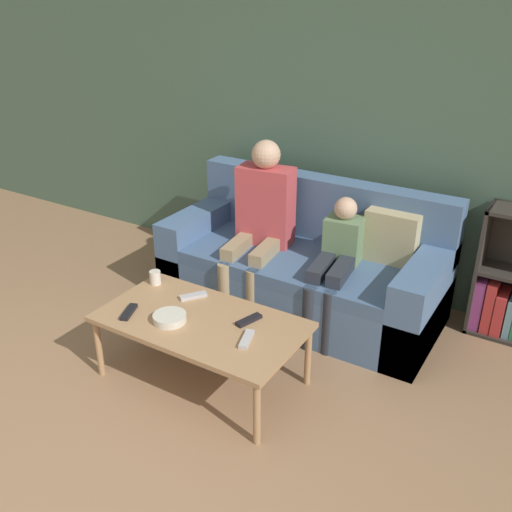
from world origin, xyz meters
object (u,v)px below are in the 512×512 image
Objects in this scene: cup_near at (155,277)px; tv_remote_0 at (247,339)px; tv_remote_3 at (129,312)px; couch at (304,270)px; coffee_table at (201,325)px; snack_bowl at (170,318)px; person_child at (336,259)px; tv_remote_1 at (193,296)px; person_adult at (261,213)px; tv_remote_2 at (249,320)px.

cup_near is 0.51× the size of tv_remote_0.
couch is at bearing 45.86° from tv_remote_3.
snack_bowl reaches higher than coffee_table.
coffee_table is 0.56m from cup_near.
couch reaches higher than person_child.
snack_bowl is at bearing -8.02° from tv_remote_3.
couch is 1.37m from tv_remote_3.
snack_bowl is (0.05, -0.29, 0.01)m from tv_remote_1.
person_adult is 6.89× the size of tv_remote_0.
tv_remote_2 is (-0.09, 0.17, 0.00)m from tv_remote_0.
tv_remote_3 is at bearing 172.35° from tv_remote_0.
coffee_table is at bearing 36.41° from snack_bowl.
tv_remote_1 is 0.41m from tv_remote_3.
person_adult is at bearing 133.67° from tv_remote_2.
tv_remote_0 is 0.49m from snack_bowl.
person_child reaches higher than snack_bowl.
tv_remote_1 is at bearing 139.96° from tv_remote_0.
tv_remote_1 and tv_remote_3 have the same top height.
couch reaches higher than coffee_table.
couch is 0.97m from tv_remote_2.
person_adult reaches higher than tv_remote_1.
tv_remote_0 and tv_remote_2 have the same top height.
snack_bowl is (-0.14, -0.10, 0.06)m from coffee_table.
person_child is 10.19× the size of cup_near.
cup_near is (-0.64, -0.89, 0.16)m from couch.
coffee_table is 1.08m from person_adult.
cup_near is at bearing 158.35° from coffee_table.
couch is 2.17× the size of person_child.
couch is 10.19× the size of snack_bowl.
tv_remote_1 is at bearing 37.90° from tv_remote_3.
tv_remote_2 is at bearing 3.10° from tv_remote_3.
tv_remote_2 is at bearing -108.76° from person_child.
person_adult reaches higher than cup_near.
person_child is 5.17× the size of tv_remote_0.
couch is at bearing 83.83° from tv_remote_0.
person_adult reaches higher than snack_bowl.
tv_remote_3 reaches higher than coffee_table.
coffee_table is 1.32× the size of person_child.
tv_remote_2 is 0.72m from tv_remote_3.
tv_remote_0 is 0.58m from tv_remote_1.
couch is 1.10m from coffee_table.
tv_remote_3 is at bearing -157.60° from coffee_table.
tv_remote_3 is 0.27m from snack_bowl.
coffee_table is at bearing -96.66° from couch.
person_child is 5.17× the size of tv_remote_2.
person_adult is 1.15m from snack_bowl.
person_child is at bearing 31.99° from tv_remote_3.
tv_remote_2 is (0.76, -0.07, -0.03)m from cup_near.
person_adult is 1.21m from tv_remote_0.
coffee_table is 7.24× the size of tv_remote_1.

